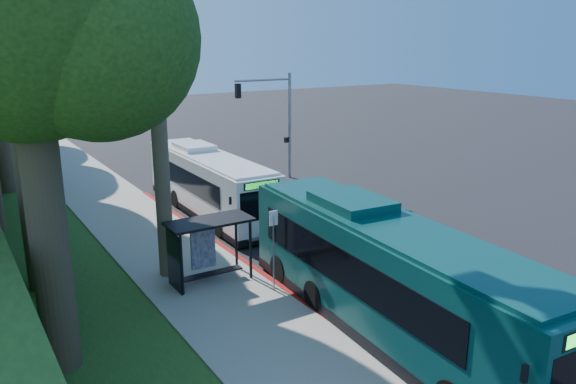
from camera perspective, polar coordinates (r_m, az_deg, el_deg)
ground at (r=27.74m, az=2.86°, el=-3.87°), size 140.00×140.00×0.00m
sidewalk at (r=24.51m, az=-11.36°, el=-6.64°), size 4.50×70.00×0.12m
red_curb at (r=22.06m, az=-1.88°, el=-8.85°), size 0.25×30.00×0.13m
grass_verge at (r=27.99m, az=-26.14°, el=-5.23°), size 8.00×70.00×0.06m
bus_shelter at (r=21.42m, az=-8.71°, el=-4.76°), size 3.20×1.51×2.55m
stop_sign_pole at (r=20.32m, az=-1.48°, el=-4.87°), size 0.35×0.06×3.17m
traffic_signal_pole at (r=36.96m, az=-1.18°, el=8.00°), size 4.10×0.30×7.00m
tree_6 at (r=15.57m, az=-25.06°, el=16.25°), size 7.56×7.20×13.74m
white_bus at (r=30.25m, az=-8.07°, el=0.99°), size 2.71×11.78×3.50m
teal_bus at (r=18.06m, az=10.10°, el=-8.26°), size 3.78×13.47×3.96m
pickup at (r=30.78m, az=1.05°, el=-0.52°), size 2.93×5.38×1.43m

